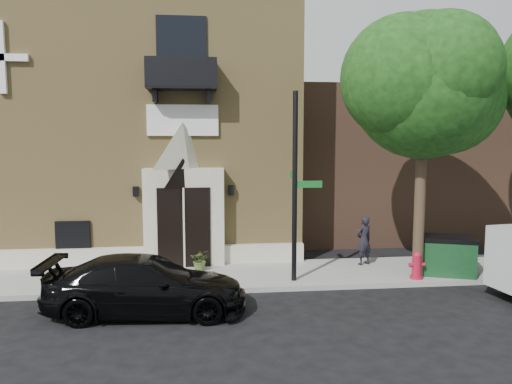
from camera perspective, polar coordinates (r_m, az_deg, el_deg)
ground at (r=14.26m, az=-4.36°, el=-11.56°), size 120.00×120.00×0.00m
sidewalk at (r=15.73m, az=-0.86°, el=-9.52°), size 42.00×3.00×0.15m
church at (r=21.66m, az=-13.18°, el=6.90°), size 12.20×11.01×9.30m
neighbour_building at (r=25.78m, az=22.57°, el=3.29°), size 18.00×8.00×6.40m
street_tree_left at (r=15.39m, az=18.92°, el=11.57°), size 4.97×4.38×7.77m
black_sedan at (r=12.84m, az=-12.43°, el=-10.38°), size 5.06×2.30×1.44m
street_sign at (r=14.50m, az=4.51°, el=0.60°), size 0.88×0.88×5.52m
fire_hydrant at (r=15.78m, az=17.89°, el=-7.96°), size 0.48×0.38×0.83m
dumpster at (r=16.52m, az=20.68°, el=-6.75°), size 2.05×1.58×1.18m
planter at (r=16.03m, az=-6.37°, el=-7.71°), size 0.66×0.58×0.68m
pedestrian_near at (r=16.91m, az=12.24°, el=-5.43°), size 0.70×0.59×1.62m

